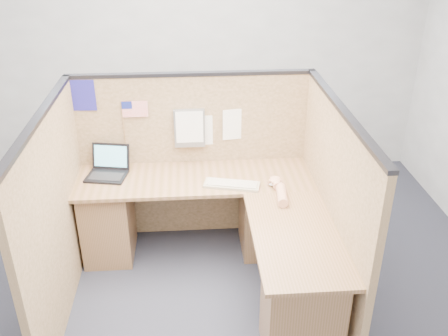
{
  "coord_description": "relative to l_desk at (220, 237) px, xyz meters",
  "views": [
    {
      "loc": [
        -0.03,
        -2.97,
        2.71
      ],
      "look_at": [
        0.23,
        0.5,
        0.9
      ],
      "focal_mm": 40.0,
      "sensor_mm": 36.0,
      "label": 1
    }
  ],
  "objects": [
    {
      "name": "l_desk",
      "position": [
        0.0,
        0.0,
        0.0
      ],
      "size": [
        1.95,
        1.75,
        0.73
      ],
      "color": "brown",
      "rests_on": "floor"
    },
    {
      "name": "american_flag",
      "position": [
        -0.68,
        0.67,
        0.83
      ],
      "size": [
        0.22,
        0.01,
        0.37
      ],
      "color": "olive",
      "rests_on": "cubicle_partitions"
    },
    {
      "name": "mouse",
      "position": [
        0.46,
        0.2,
        0.36
      ],
      "size": [
        0.13,
        0.1,
        0.05
      ],
      "primitive_type": "ellipsoid",
      "rotation": [
        0.0,
        0.0,
        0.28
      ],
      "color": "silver",
      "rests_on": "l_desk"
    },
    {
      "name": "cubicle_partitions",
      "position": [
        -0.18,
        0.14,
        0.38
      ],
      "size": [
        2.06,
        1.83,
        1.53
      ],
      "color": "brown",
      "rests_on": "floor"
    },
    {
      "name": "paper_left",
      "position": [
        -0.09,
        0.68,
        0.63
      ],
      "size": [
        0.21,
        0.03,
        0.27
      ],
      "primitive_type": "cube",
      "rotation": [
        0.0,
        0.0,
        0.1
      ],
      "color": "white",
      "rests_on": "cubicle_partitions"
    },
    {
      "name": "wall_back",
      "position": [
        -0.18,
        1.96,
        1.01
      ],
      "size": [
        5.0,
        0.0,
        5.0
      ],
      "primitive_type": "plane",
      "rotation": [
        1.57,
        0.0,
        0.0
      ],
      "color": "#999B9E",
      "rests_on": "floor"
    },
    {
      "name": "floor",
      "position": [
        -0.18,
        -0.29,
        -0.39
      ],
      "size": [
        5.0,
        5.0,
        0.0
      ],
      "primitive_type": "plane",
      "color": "#1F1F2C",
      "rests_on": "ground"
    },
    {
      "name": "hand_forearm",
      "position": [
        0.47,
        0.06,
        0.38
      ],
      "size": [
        0.12,
        0.41,
        0.09
      ],
      "color": "tan",
      "rests_on": "l_desk"
    },
    {
      "name": "blue_poster",
      "position": [
        -1.06,
        0.68,
        0.97
      ],
      "size": [
        0.19,
        0.01,
        0.26
      ],
      "primitive_type": "cube",
      "rotation": [
        0.0,
        0.0,
        -0.05
      ],
      "color": "navy",
      "rests_on": "cubicle_partitions"
    },
    {
      "name": "keyboard",
      "position": [
        0.11,
        0.22,
        0.35
      ],
      "size": [
        0.47,
        0.25,
        0.03
      ],
      "rotation": [
        0.0,
        0.0,
        -0.24
      ],
      "color": "gray",
      "rests_on": "l_desk"
    },
    {
      "name": "file_holder",
      "position": [
        -0.21,
        0.66,
        0.67
      ],
      "size": [
        0.26,
        0.05,
        0.33
      ],
      "color": "slate",
      "rests_on": "cubicle_partitions"
    },
    {
      "name": "laptop",
      "position": [
        -0.91,
        0.51,
        0.39
      ],
      "size": [
        0.36,
        0.36,
        0.23
      ],
      "rotation": [
        0.0,
        0.0,
        -0.19
      ],
      "color": "black",
      "rests_on": "l_desk"
    },
    {
      "name": "paper_right",
      "position": [
        0.18,
        0.68,
        0.68
      ],
      "size": [
        0.21,
        0.04,
        0.27
      ],
      "primitive_type": "cube",
      "rotation": [
        0.0,
        0.0,
        0.15
      ],
      "color": "white",
      "rests_on": "cubicle_partitions"
    }
  ]
}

